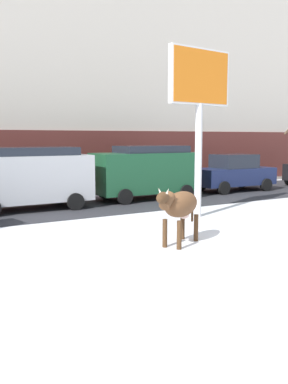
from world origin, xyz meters
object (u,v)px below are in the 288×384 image
car_darkgreen_van (146,171)px  car_navy_sedan (234,173)px  cow_brown (180,206)px  billboard (200,87)px  car_silver_van (28,177)px

car_darkgreen_van → car_navy_sedan: (5.25, 0.21, -0.33)m
cow_brown → billboard: bearing=45.8°
cow_brown → car_silver_van: (-1.82, 7.14, 0.25)m
billboard → car_silver_van: billboard is taller
cow_brown → car_navy_sedan: (8.60, 7.51, -0.09)m
car_navy_sedan → billboard: bearing=-141.3°
billboard → car_darkgreen_van: 5.46m
car_darkgreen_van → car_navy_sedan: size_ratio=1.10×
car_silver_van → car_darkgreen_van: 5.17m
cow_brown → car_navy_sedan: 11.42m
billboard → car_navy_sedan: billboard is taller
billboard → car_navy_sedan: (5.85, 4.68, -3.41)m
billboard → car_navy_sedan: bearing=38.7°
cow_brown → car_navy_sedan: size_ratio=0.44×
billboard → car_darkgreen_van: size_ratio=1.20×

